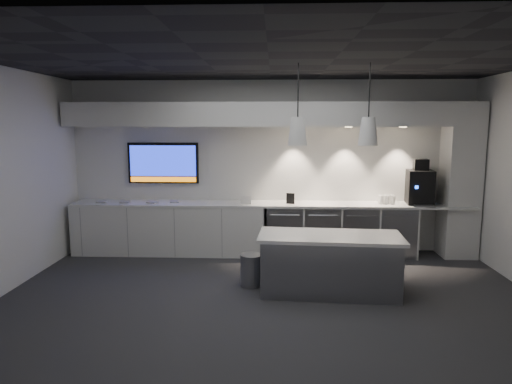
{
  "coord_description": "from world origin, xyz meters",
  "views": [
    {
      "loc": [
        0.08,
        -5.55,
        2.24
      ],
      "look_at": [
        -0.2,
        1.1,
        1.25
      ],
      "focal_mm": 32.0,
      "sensor_mm": 36.0,
      "label": 1
    }
  ],
  "objects_px": {
    "island": "(329,264)",
    "wall_tv": "(163,163)",
    "coffee_machine": "(420,186)",
    "bin": "(252,270)"
  },
  "relations": [
    {
      "from": "wall_tv",
      "to": "bin",
      "type": "distance_m",
      "value": 2.83
    },
    {
      "from": "island",
      "to": "wall_tv",
      "type": "bearing_deg",
      "value": 146.04
    },
    {
      "from": "wall_tv",
      "to": "island",
      "type": "height_order",
      "value": "wall_tv"
    },
    {
      "from": "island",
      "to": "coffee_machine",
      "type": "distance_m",
      "value": 2.66
    },
    {
      "from": "wall_tv",
      "to": "bin",
      "type": "xyz_separation_m",
      "value": [
        1.66,
        -1.86,
        -1.34
      ]
    },
    {
      "from": "wall_tv",
      "to": "coffee_machine",
      "type": "relative_size",
      "value": 1.64
    },
    {
      "from": "island",
      "to": "bin",
      "type": "xyz_separation_m",
      "value": [
        -1.05,
        0.24,
        -0.18
      ]
    },
    {
      "from": "coffee_machine",
      "to": "bin",
      "type": "bearing_deg",
      "value": -142.38
    },
    {
      "from": "wall_tv",
      "to": "island",
      "type": "relative_size",
      "value": 0.65
    },
    {
      "from": "island",
      "to": "bin",
      "type": "height_order",
      "value": "island"
    }
  ]
}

